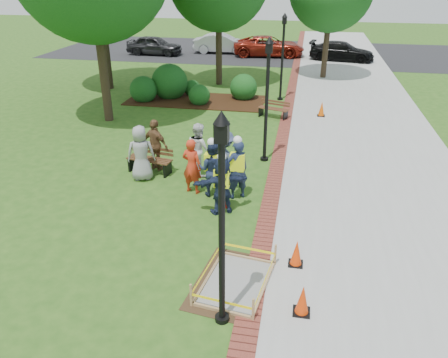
% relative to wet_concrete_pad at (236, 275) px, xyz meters
% --- Properties ---
extents(ground, '(100.00, 100.00, 0.00)m').
position_rel_wet_concrete_pad_xyz_m(ground, '(-1.34, 1.88, -0.23)').
color(ground, '#285116').
rests_on(ground, ground).
extents(sidewalk, '(6.00, 60.00, 0.02)m').
position_rel_wet_concrete_pad_xyz_m(sidewalk, '(3.66, 11.88, -0.22)').
color(sidewalk, '#9E9E99').
rests_on(sidewalk, ground).
extents(brick_edging, '(0.50, 60.00, 0.03)m').
position_rel_wet_concrete_pad_xyz_m(brick_edging, '(0.41, 11.88, -0.22)').
color(brick_edging, maroon).
rests_on(brick_edging, ground).
extents(mulch_bed, '(7.00, 3.00, 0.05)m').
position_rel_wet_concrete_pad_xyz_m(mulch_bed, '(-4.34, 13.88, -0.21)').
color(mulch_bed, '#381E0F').
rests_on(mulch_bed, ground).
extents(parking_lot, '(36.00, 12.00, 0.01)m').
position_rel_wet_concrete_pad_xyz_m(parking_lot, '(-1.34, 28.88, -0.23)').
color(parking_lot, black).
rests_on(parking_lot, ground).
extents(wet_concrete_pad, '(2.01, 2.52, 0.55)m').
position_rel_wet_concrete_pad_xyz_m(wet_concrete_pad, '(0.00, 0.00, 0.00)').
color(wet_concrete_pad, '#47331E').
rests_on(wet_concrete_pad, ground).
extents(bench_near, '(1.59, 0.77, 0.83)m').
position_rel_wet_concrete_pad_xyz_m(bench_near, '(-3.76, 5.17, 0.03)').
color(bench_near, brown).
rests_on(bench_near, ground).
extents(bench_far, '(1.47, 0.88, 0.76)m').
position_rel_wet_concrete_pad_xyz_m(bench_far, '(-0.19, 11.81, 0.01)').
color(bench_far, brown).
rests_on(bench_far, ground).
extents(cone_front, '(0.34, 0.34, 0.68)m').
position_rel_wet_concrete_pad_xyz_m(cone_front, '(1.43, -0.64, 0.09)').
color(cone_front, black).
rests_on(cone_front, ground).
extents(cone_back, '(0.34, 0.34, 0.67)m').
position_rel_wet_concrete_pad_xyz_m(cone_back, '(1.26, 0.93, 0.09)').
color(cone_back, black).
rests_on(cone_back, ground).
extents(cone_far, '(0.35, 0.35, 0.69)m').
position_rel_wet_concrete_pad_xyz_m(cone_far, '(1.97, 12.42, 0.10)').
color(cone_far, black).
rests_on(cone_far, ground).
extents(toolbox, '(0.38, 0.24, 0.18)m').
position_rel_wet_concrete_pad_xyz_m(toolbox, '(-0.94, 3.34, -0.14)').
color(toolbox, '#9C160C').
rests_on(toolbox, ground).
extents(lamp_near, '(0.28, 0.28, 4.26)m').
position_rel_wet_concrete_pad_xyz_m(lamp_near, '(-0.09, -1.12, 2.25)').
color(lamp_near, black).
rests_on(lamp_near, ground).
extents(lamp_mid, '(0.28, 0.28, 4.26)m').
position_rel_wet_concrete_pad_xyz_m(lamp_mid, '(-0.09, 6.88, 2.25)').
color(lamp_mid, black).
rests_on(lamp_mid, ground).
extents(lamp_far, '(0.28, 0.28, 4.26)m').
position_rel_wet_concrete_pad_xyz_m(lamp_far, '(-0.09, 14.88, 2.25)').
color(lamp_far, black).
rests_on(lamp_far, ground).
extents(shrub_a, '(1.38, 1.38, 1.38)m').
position_rel_wet_concrete_pad_xyz_m(shrub_a, '(-6.95, 13.32, -0.23)').
color(shrub_a, '#134517').
rests_on(shrub_a, ground).
extents(shrub_b, '(1.89, 1.89, 1.89)m').
position_rel_wet_concrete_pad_xyz_m(shrub_b, '(-5.84, 14.27, -0.23)').
color(shrub_b, '#134517').
rests_on(shrub_b, ground).
extents(shrub_c, '(1.08, 1.08, 1.08)m').
position_rel_wet_concrete_pad_xyz_m(shrub_c, '(-4.01, 13.28, -0.23)').
color(shrub_c, '#134517').
rests_on(shrub_c, ground).
extents(shrub_d, '(1.40, 1.40, 1.40)m').
position_rel_wet_concrete_pad_xyz_m(shrub_d, '(-1.99, 14.67, -0.23)').
color(shrub_d, '#134517').
rests_on(shrub_d, ground).
extents(shrub_e, '(0.89, 0.89, 0.89)m').
position_rel_wet_concrete_pad_xyz_m(shrub_e, '(-4.78, 14.85, -0.23)').
color(shrub_e, '#134517').
rests_on(shrub_e, ground).
extents(casual_person_a, '(0.66, 0.53, 1.81)m').
position_rel_wet_concrete_pad_xyz_m(casual_person_a, '(-3.82, 4.62, 0.67)').
color(casual_person_a, gray).
rests_on(casual_person_a, ground).
extents(casual_person_b, '(0.62, 0.48, 1.72)m').
position_rel_wet_concrete_pad_xyz_m(casual_person_b, '(-2.00, 4.03, 0.63)').
color(casual_person_b, red).
rests_on(casual_person_b, ground).
extents(casual_person_c, '(0.64, 0.66, 1.75)m').
position_rel_wet_concrete_pad_xyz_m(casual_person_c, '(-2.10, 5.37, 0.64)').
color(casual_person_c, silver).
rests_on(casual_person_c, ground).
extents(casual_person_d, '(0.66, 0.57, 1.76)m').
position_rel_wet_concrete_pad_xyz_m(casual_person_d, '(-3.60, 5.43, 0.65)').
color(casual_person_d, brown).
rests_on(casual_person_d, ground).
extents(casual_person_e, '(0.71, 0.63, 1.87)m').
position_rel_wet_concrete_pad_xyz_m(casual_person_e, '(-1.09, 4.50, 0.70)').
color(casual_person_e, '#373F60').
rests_on(casual_person_e, ground).
extents(hivis_worker_a, '(0.63, 0.55, 1.82)m').
position_rel_wet_concrete_pad_xyz_m(hivis_worker_a, '(-0.89, 3.00, 0.67)').
color(hivis_worker_a, '#1A2D45').
rests_on(hivis_worker_a, ground).
extents(hivis_worker_b, '(0.69, 0.62, 1.96)m').
position_rel_wet_concrete_pad_xyz_m(hivis_worker_b, '(-0.61, 3.93, 0.73)').
color(hivis_worker_b, '#162639').
rests_on(hivis_worker_b, ground).
extents(hivis_worker_c, '(0.55, 0.37, 1.83)m').
position_rel_wet_concrete_pad_xyz_m(hivis_worker_c, '(-1.37, 3.96, 0.68)').
color(hivis_worker_c, '#192A42').
rests_on(hivis_worker_c, ground).
extents(parked_car_a, '(2.29, 4.92, 1.58)m').
position_rel_wet_concrete_pad_xyz_m(parked_car_a, '(-10.63, 25.90, -0.23)').
color(parked_car_a, black).
rests_on(parked_car_a, ground).
extents(parked_car_b, '(2.41, 5.06, 1.61)m').
position_rel_wet_concrete_pad_xyz_m(parked_car_b, '(-5.59, 27.59, -0.23)').
color(parked_car_b, '#B6B5BB').
rests_on(parked_car_b, ground).
extents(parked_car_c, '(2.62, 5.15, 1.62)m').
position_rel_wet_concrete_pad_xyz_m(parked_car_c, '(-1.84, 26.99, -0.23)').
color(parked_car_c, maroon).
rests_on(parked_car_c, ground).
extents(parked_car_d, '(2.64, 4.73, 1.46)m').
position_rel_wet_concrete_pad_xyz_m(parked_car_d, '(3.56, 26.20, -0.23)').
color(parked_car_d, black).
rests_on(parked_car_d, ground).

